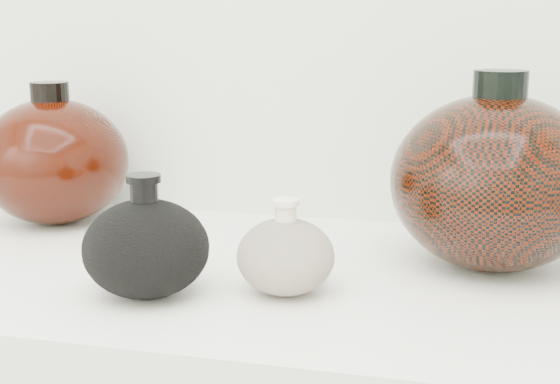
% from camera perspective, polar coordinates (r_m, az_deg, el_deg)
% --- Properties ---
extents(black_gourd_vase, '(0.14, 0.14, 0.13)m').
position_cam_1_polar(black_gourd_vase, '(0.83, -9.77, -4.01)').
color(black_gourd_vase, black).
rests_on(black_gourd_vase, display_counter).
extents(cream_gourd_vase, '(0.13, 0.13, 0.10)m').
position_cam_1_polar(cream_gourd_vase, '(0.83, 0.41, -4.68)').
color(cream_gourd_vase, beige).
rests_on(cream_gourd_vase, display_counter).
extents(left_round_pot, '(0.28, 0.28, 0.20)m').
position_cam_1_polar(left_round_pot, '(1.15, -16.20, 2.21)').
color(left_round_pot, black).
rests_on(left_round_pot, display_counter).
extents(right_round_pot, '(0.27, 0.27, 0.23)m').
position_cam_1_polar(right_round_pot, '(0.93, 15.42, 0.74)').
color(right_round_pot, black).
rests_on(right_round_pot, display_counter).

